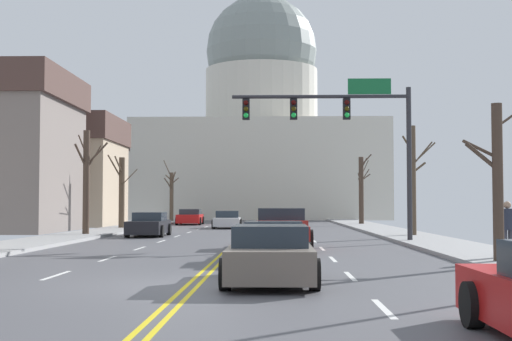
{
  "coord_description": "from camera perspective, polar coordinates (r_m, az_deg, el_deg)",
  "views": [
    {
      "loc": [
        1.75,
        -15.04,
        1.7
      ],
      "look_at": [
        0.62,
        24.93,
        3.59
      ],
      "focal_mm": 50.0,
      "sensor_mm": 36.0,
      "label": 1
    }
  ],
  "objects": [
    {
      "name": "bare_tree_00",
      "position": [
        37.09,
        12.4,
        -0.66
      ],
      "size": [
        1.52,
        1.22,
        5.56
      ],
      "color": "#4C3D2D",
      "rests_on": "ground"
    },
    {
      "name": "ground",
      "position": [
        15.23,
        -5.06,
        -9.03
      ],
      "size": [
        20.0,
        180.0,
        0.2
      ],
      "color": "#505055"
    },
    {
      "name": "bare_tree_04",
      "position": [
        20.84,
        18.71,
        -0.61
      ],
      "size": [
        1.7,
        1.09,
        4.36
      ],
      "color": "#423328",
      "rests_on": "ground"
    },
    {
      "name": "bare_tree_02",
      "position": [
        57.6,
        8.43,
        -1.47
      ],
      "size": [
        1.33,
        2.73,
        5.58
      ],
      "color": "#423328",
      "rests_on": "ground"
    },
    {
      "name": "sedan_oncoming_00",
      "position": [
        38.32,
        -8.55,
        -4.32
      ],
      "size": [
        2.02,
        4.63,
        1.27
      ],
      "color": "black",
      "rests_on": "ground"
    },
    {
      "name": "signal_gantry",
      "position": [
        31.71,
        7.19,
        3.79
      ],
      "size": [
        7.91,
        0.41,
        7.12
      ],
      "color": "#28282D",
      "rests_on": "ground"
    },
    {
      "name": "sedan_near_02",
      "position": [
        15.46,
        1.16,
        -6.82
      ],
      "size": [
        1.99,
        4.36,
        1.25
      ],
      "color": "#6B6056",
      "rests_on": "ground"
    },
    {
      "name": "pedestrian_01",
      "position": [
        22.45,
        19.48,
        -4.21
      ],
      "size": [
        0.35,
        0.34,
        1.65
      ],
      "color": "#33333D",
      "rests_on": "ground"
    },
    {
      "name": "sedan_oncoming_01",
      "position": [
        50.49,
        -2.31,
        -3.99
      ],
      "size": [
        2.13,
        4.52,
        1.22
      ],
      "color": "silver",
      "rests_on": "ground"
    },
    {
      "name": "capitol_building",
      "position": [
        85.81,
        0.44,
        2.84
      ],
      "size": [
        28.09,
        21.51,
        29.27
      ],
      "color": "beige",
      "rests_on": "ground"
    },
    {
      "name": "bare_tree_05",
      "position": [
        67.17,
        -6.79,
        -1.91
      ],
      "size": [
        1.65,
        1.57,
        5.71
      ],
      "color": "brown",
      "rests_on": "ground"
    },
    {
      "name": "pickup_truck_near_00",
      "position": [
        27.25,
        2.05,
        -4.82
      ],
      "size": [
        2.22,
        5.6,
        1.54
      ],
      "color": "maroon",
      "rests_on": "ground"
    },
    {
      "name": "flank_building_00",
      "position": [
        57.77,
        -15.38,
        -0.03
      ],
      "size": [
        9.23,
        9.19,
        8.47
      ],
      "color": "tan",
      "rests_on": "ground"
    },
    {
      "name": "sedan_near_01",
      "position": [
        21.5,
        1.42,
        -5.74
      ],
      "size": [
        2.12,
        4.36,
        1.18
      ],
      "color": "#9EA3A8",
      "rests_on": "ground"
    },
    {
      "name": "sedan_oncoming_02",
      "position": [
        59.41,
        -5.29,
        -3.74
      ],
      "size": [
        2.17,
        4.74,
        1.29
      ],
      "color": "#B71414",
      "rests_on": "ground"
    },
    {
      "name": "bare_tree_01",
      "position": [
        48.3,
        -10.71,
        -1.61
      ],
      "size": [
        2.1,
        1.7,
        4.82
      ],
      "color": "#4C3D2D",
      "rests_on": "ground"
    },
    {
      "name": "bare_tree_03",
      "position": [
        38.63,
        -13.42,
        -0.71
      ],
      "size": [
        1.68,
        1.86,
        5.46
      ],
      "color": "#423328",
      "rests_on": "ground"
    },
    {
      "name": "flank_building_03",
      "position": [
        67.1,
        -16.18,
        -0.48
      ],
      "size": [
        13.28,
        6.44,
        8.26
      ],
      "color": "slate",
      "rests_on": "ground"
    }
  ]
}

